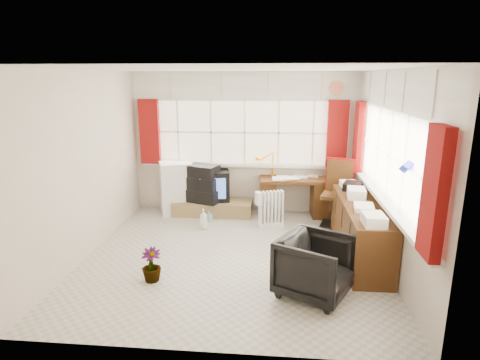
% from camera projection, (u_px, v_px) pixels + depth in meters
% --- Properties ---
extents(ground, '(4.00, 4.00, 0.00)m').
position_uv_depth(ground, '(233.00, 256.00, 5.54)').
color(ground, beige).
rests_on(ground, ground).
extents(room_walls, '(4.00, 4.00, 4.00)m').
position_uv_depth(room_walls, '(232.00, 149.00, 5.16)').
color(room_walls, beige).
rests_on(room_walls, ground).
extents(window_back, '(3.70, 0.12, 3.60)m').
position_uv_depth(window_back, '(244.00, 161.00, 7.18)').
color(window_back, '#FFE9C9').
rests_on(window_back, room_walls).
extents(window_right, '(0.12, 3.70, 3.60)m').
position_uv_depth(window_right, '(383.00, 194.00, 5.13)').
color(window_right, '#FFE9C9').
rests_on(window_right, room_walls).
extents(curtains, '(3.83, 3.83, 1.15)m').
position_uv_depth(curtains, '(301.00, 142.00, 5.98)').
color(curtains, maroon).
rests_on(curtains, room_walls).
extents(overhead_cabinets, '(3.98, 3.98, 0.48)m').
position_uv_depth(overhead_cabinets, '(306.00, 88.00, 5.83)').
color(overhead_cabinets, white).
rests_on(overhead_cabinets, room_walls).
extents(desk, '(1.23, 0.67, 0.72)m').
position_uv_depth(desk, '(293.00, 195.00, 7.10)').
color(desk, '#502E12').
rests_on(desk, ground).
extents(desk_lamp, '(0.17, 0.16, 0.42)m').
position_uv_depth(desk_lamp, '(273.00, 159.00, 7.15)').
color(desk_lamp, '#FFB80A').
rests_on(desk_lamp, desk).
extents(task_chair, '(0.58, 0.60, 1.12)m').
position_uv_depth(task_chair, '(338.00, 191.00, 6.57)').
color(task_chair, black).
rests_on(task_chair, ground).
extents(office_chair, '(1.02, 1.01, 0.69)m').
position_uv_depth(office_chair, '(315.00, 266.00, 4.49)').
color(office_chair, black).
rests_on(office_chair, ground).
extents(radiator, '(0.44, 0.30, 0.62)m').
position_uv_depth(radiator, '(271.00, 213.00, 6.54)').
color(radiator, white).
rests_on(radiator, ground).
extents(credenza, '(0.50, 2.00, 0.85)m').
position_uv_depth(credenza, '(360.00, 229.00, 5.48)').
color(credenza, '#502E12').
rests_on(credenza, ground).
extents(file_tray, '(0.35, 0.40, 0.11)m').
position_uv_depth(file_tray, '(353.00, 186.00, 6.05)').
color(file_tray, black).
rests_on(file_tray, credenza).
extents(tv_bench, '(1.40, 0.50, 0.25)m').
position_uv_depth(tv_bench, '(213.00, 207.00, 7.21)').
color(tv_bench, tan).
rests_on(tv_bench, ground).
extents(crt_tv, '(0.69, 0.65, 0.54)m').
position_uv_depth(crt_tv, '(212.00, 185.00, 7.22)').
color(crt_tv, black).
rests_on(crt_tv, tv_bench).
extents(hifi_stack, '(0.72, 0.59, 0.66)m').
position_uv_depth(hifi_stack, '(203.00, 184.00, 7.09)').
color(hifi_stack, black).
rests_on(hifi_stack, tv_bench).
extents(mini_fridge, '(0.71, 0.71, 0.93)m').
position_uv_depth(mini_fridge, '(176.00, 187.00, 7.27)').
color(mini_fridge, white).
rests_on(mini_fridge, ground).
extents(spray_bottle_a, '(0.15, 0.16, 0.33)m').
position_uv_depth(spray_bottle_a, '(204.00, 219.00, 6.50)').
color(spray_bottle_a, silver).
rests_on(spray_bottle_a, ground).
extents(spray_bottle_b, '(0.12, 0.12, 0.19)m').
position_uv_depth(spray_bottle_b, '(209.00, 216.00, 6.87)').
color(spray_bottle_b, '#7FBEBA').
rests_on(spray_bottle_b, ground).
extents(flower_vase, '(0.28, 0.28, 0.42)m').
position_uv_depth(flower_vase, '(151.00, 265.00, 4.82)').
color(flower_vase, black).
rests_on(flower_vase, ground).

